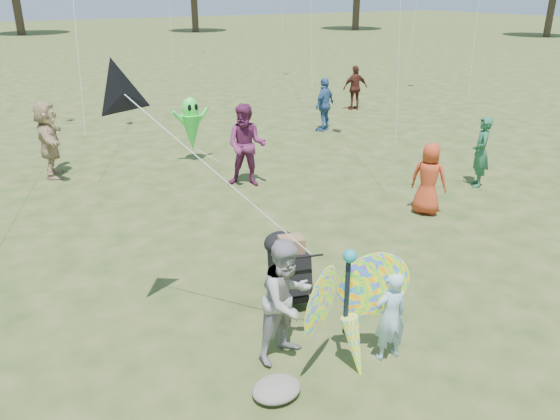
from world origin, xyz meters
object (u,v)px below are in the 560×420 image
object	(u,v)px
butterfly_kite	(350,311)
crowd_f	(481,152)
child_girl	(390,316)
jogging_stroller	(288,265)
alien_kite	(191,126)
crowd_a	(429,179)
crowd_h	(355,88)
crowd_e	(247,146)
crowd_c	(325,105)
crowd_d	(49,140)
adult_man	(287,300)
crowd_j	(116,87)

from	to	relation	value
butterfly_kite	crowd_f	bearing A→B (deg)	29.94
child_girl	crowd_f	xyz separation A→B (m)	(6.10, 3.92, 0.21)
jogging_stroller	alien_kite	xyz separation A→B (m)	(1.43, 7.31, 0.36)
crowd_a	crowd_h	bearing A→B (deg)	-60.54
crowd_f	crowd_e	bearing A→B (deg)	-80.45
child_girl	crowd_c	xyz separation A→B (m)	(6.00, 10.14, 0.24)
crowd_d	butterfly_kite	distance (m)	9.78
adult_man	crowd_a	bearing A→B (deg)	14.23
child_girl	butterfly_kite	distance (m)	0.61
crowd_j	jogging_stroller	distance (m)	15.67
crowd_e	crowd_j	bearing A→B (deg)	127.89
crowd_j	alien_kite	xyz separation A→B (m)	(-0.15, -8.28, 0.18)
crowd_e	crowd_f	xyz separation A→B (m)	(4.67, -2.77, -0.14)
child_girl	crowd_j	bearing A→B (deg)	-86.66
jogging_stroller	crowd_a	bearing A→B (deg)	34.90
crowd_e	crowd_j	xyz separation A→B (m)	(-0.25, 10.68, -0.18)
adult_man	crowd_e	distance (m)	6.51
crowd_e	crowd_h	size ratio (longest dim) A/B	1.17
crowd_f	crowd_j	bearing A→B (deg)	-119.65
crowd_c	crowd_h	xyz separation A→B (m)	(2.89, 2.15, -0.03)
crowd_j	crowd_h	bearing A→B (deg)	64.20
crowd_d	crowd_e	size ratio (longest dim) A/B	0.97
crowd_h	crowd_d	bearing A→B (deg)	24.91
crowd_d	jogging_stroller	xyz separation A→B (m)	(2.02, -7.90, -0.32)
alien_kite	crowd_h	bearing A→B (deg)	22.13
jogging_stroller	alien_kite	world-z (taller)	alien_kite
crowd_d	crowd_e	world-z (taller)	crowd_e
crowd_e	jogging_stroller	distance (m)	5.25
crowd_e	crowd_j	size ratio (longest dim) A/B	1.23
crowd_c	jogging_stroller	xyz separation A→B (m)	(-6.40, -8.35, -0.24)
crowd_f	butterfly_kite	size ratio (longest dim) A/B	0.91
crowd_h	crowd_e	bearing A→B (deg)	48.83
crowd_a	crowd_d	world-z (taller)	crowd_d
alien_kite	crowd_d	bearing A→B (deg)	170.32
crowd_e	crowd_a	bearing A→B (deg)	-18.01
crowd_f	crowd_a	bearing A→B (deg)	-34.06
crowd_d	alien_kite	world-z (taller)	crowd_d
crowd_c	jogging_stroller	size ratio (longest dim) A/B	1.53
crowd_h	jogging_stroller	xyz separation A→B (m)	(-9.29, -10.50, -0.21)
crowd_a	jogging_stroller	bearing A→B (deg)	78.12
adult_man	crowd_j	distance (m)	16.84
adult_man	butterfly_kite	size ratio (longest dim) A/B	0.89
crowd_j	jogging_stroller	bearing A→B (deg)	1.84
adult_man	crowd_c	xyz separation A→B (m)	(7.07, 9.45, 0.05)
crowd_e	crowd_f	bearing A→B (deg)	5.84
crowd_c	alien_kite	distance (m)	5.08
crowd_d	crowd_c	bearing A→B (deg)	-76.53
crowd_c	child_girl	bearing A→B (deg)	34.26
crowd_c	butterfly_kite	distance (m)	12.00
crowd_c	crowd_h	bearing A→B (deg)	-168.47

